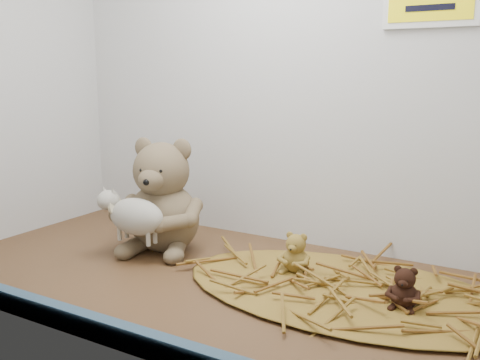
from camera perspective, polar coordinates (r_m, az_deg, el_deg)
The scene contains 7 objects.
alcove_shell at distance 105.67cm, azimuth 0.44°, elevation 14.28°, with size 120.40×60.20×90.40cm.
front_rail at distance 84.02cm, azimuth -13.01°, elevation -15.68°, with size 119.28×2.20×3.60cm, color #39576D.
straw_bed at distance 101.73cm, azimuth 11.14°, elevation -11.41°, with size 63.41×36.82×1.23cm, color brown.
main_teddy at distance 121.64cm, azimuth -8.22°, elevation -1.53°, with size 20.57×21.71×25.51cm, color #746747, non-canonical shape.
toy_lamb at distance 115.57cm, azimuth -10.98°, elevation -3.85°, with size 17.11×10.44×11.05cm, color beige, non-canonical shape.
mini_teddy_tan at distance 106.42cm, azimuth 6.00°, elevation -7.54°, with size 6.50×6.86×8.06cm, color olive, non-canonical shape.
mini_teddy_brown at distance 94.83cm, azimuth 17.16°, elevation -10.70°, with size 5.77×6.09×7.15cm, color black, non-canonical shape.
Camera 1 is at (52.34, -82.63, 39.51)cm, focal length 40.00 mm.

